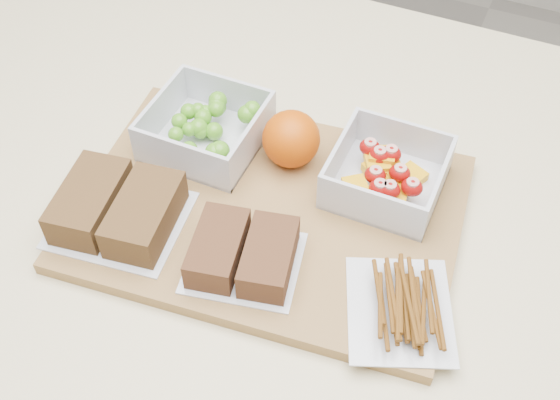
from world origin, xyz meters
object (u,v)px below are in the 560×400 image
Objects in this scene: grape_container at (208,128)px; sandwich_bag_left at (117,208)px; cutting_board at (269,212)px; orange at (291,139)px; sandwich_bag_center at (243,253)px; pretzel_bag at (401,303)px; fruit_container at (386,175)px.

grape_container is 0.83× the size of sandwich_bag_left.
orange is at bearing 89.15° from cutting_board.
grape_container is (-0.11, 0.07, 0.03)m from cutting_board.
sandwich_bag_center is 0.88× the size of pretzel_bag.
cutting_board is at bearing -143.22° from fruit_container.
orange is 0.21m from sandwich_bag_left.
sandwich_bag_center is at bearing 1.12° from sandwich_bag_left.
orange is at bearing 7.16° from grape_container.
pretzel_bag is (0.18, -0.15, -0.02)m from orange.
grape_container is 0.22m from fruit_container.
orange reaches higher than pretzel_bag.
fruit_container reaches higher than cutting_board.
fruit_container is 0.12m from orange.
fruit_container is 0.30m from sandwich_bag_left.
fruit_container is at bearing 58.00° from sandwich_bag_center.
sandwich_bag_left is 0.32m from pretzel_bag.
orange is (-0.12, -0.00, 0.01)m from fruit_container.
fruit_container is at bearing 113.41° from pretzel_bag.
sandwich_bag_left is at bearing -177.63° from pretzel_bag.
cutting_board is 0.19m from pretzel_bag.
orange is 0.44× the size of pretzel_bag.
grape_container is at bearing 142.71° from cutting_board.
cutting_board is 2.75× the size of sandwich_bag_left.
fruit_container is at bearing 30.82° from cutting_board.
orange reaches higher than grape_container.
grape_container reaches higher than pretzel_bag.
fruit_container is 1.80× the size of orange.
pretzel_bag is at bearing 2.37° from sandwich_bag_left.
sandwich_bag_center is (0.15, 0.00, -0.00)m from sandwich_bag_left.
orange is (-0.01, 0.08, 0.04)m from cutting_board.
fruit_container reaches higher than sandwich_bag_center.
orange is at bearing 50.35° from sandwich_bag_left.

